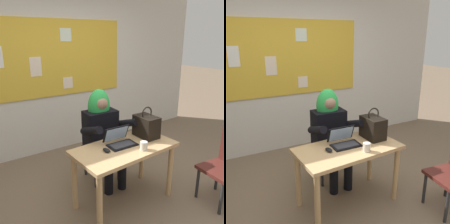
# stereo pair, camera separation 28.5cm
# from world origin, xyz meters

# --- Properties ---
(ground_plane) EXTENTS (24.00, 24.00, 0.00)m
(ground_plane) POSITION_xyz_m (0.00, 0.00, 0.00)
(ground_plane) COLOR #75604C
(wall_back_bulletin) EXTENTS (6.06, 2.02, 2.83)m
(wall_back_bulletin) POSITION_xyz_m (-0.00, 1.95, 1.43)
(wall_back_bulletin) COLOR silver
(wall_back_bulletin) RESTS_ON ground
(desk_main) EXTENTS (1.19, 0.67, 0.72)m
(desk_main) POSITION_xyz_m (0.05, 0.12, 0.60)
(desk_main) COLOR tan
(desk_main) RESTS_ON ground
(chair_at_desk) EXTENTS (0.46, 0.46, 0.90)m
(chair_at_desk) POSITION_xyz_m (0.11, 0.78, 0.50)
(chair_at_desk) COLOR black
(chair_at_desk) RESTS_ON ground
(person_costumed) EXTENTS (0.61, 0.62, 1.25)m
(person_costumed) POSITION_xyz_m (0.10, 0.65, 0.73)
(person_costumed) COLOR black
(person_costumed) RESTS_ON ground
(laptop) EXTENTS (0.33, 0.27, 0.19)m
(laptop) POSITION_xyz_m (0.05, 0.20, 0.76)
(laptop) COLOR black
(laptop) RESTS_ON desk_main
(computer_mouse) EXTENTS (0.07, 0.11, 0.03)m
(computer_mouse) POSITION_xyz_m (-0.18, 0.12, 0.73)
(computer_mouse) COLOR black
(computer_mouse) RESTS_ON desk_main
(handbag) EXTENTS (0.20, 0.30, 0.38)m
(handbag) POSITION_xyz_m (0.44, 0.20, 0.85)
(handbag) COLOR black
(handbag) RESTS_ON desk_main
(coffee_mug) EXTENTS (0.08, 0.08, 0.09)m
(coffee_mug) POSITION_xyz_m (0.17, -0.06, 0.76)
(coffee_mug) COLOR silver
(coffee_mug) RESTS_ON desk_main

